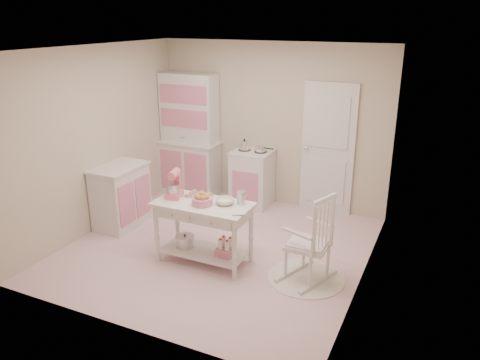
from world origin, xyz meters
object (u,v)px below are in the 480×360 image
at_px(work_table, 204,233).
at_px(rocking_chair, 308,237).
at_px(stove, 252,178).
at_px(base_cabinet, 121,196).
at_px(bread_basket, 202,201).
at_px(hutch, 189,135).
at_px(stand_mixer, 174,184).

bearing_deg(work_table, rocking_chair, 6.47).
relative_size(stove, base_cabinet, 1.00).
height_order(base_cabinet, bread_basket, base_cabinet).
bearing_deg(hutch, work_table, -55.49).
distance_m(hutch, work_table, 2.57).
bearing_deg(base_cabinet, hutch, 81.95).
relative_size(base_cabinet, bread_basket, 3.68).
relative_size(stove, rocking_chair, 0.84).
relative_size(hutch, base_cabinet, 2.26).
distance_m(work_table, bread_basket, 0.45).
bearing_deg(bread_basket, stand_mixer, 170.96).
height_order(base_cabinet, work_table, base_cabinet).
distance_m(stove, work_table, 2.01).
distance_m(hutch, rocking_chair, 3.35).
distance_m(base_cabinet, bread_basket, 1.77).
distance_m(base_cabinet, work_table, 1.70).
bearing_deg(stove, hutch, 177.61).
bearing_deg(work_table, stove, 95.97).
bearing_deg(base_cabinet, bread_basket, -16.81).
relative_size(base_cabinet, rocking_chair, 0.84).
distance_m(stand_mixer, bread_basket, 0.46).
relative_size(work_table, stand_mixer, 3.53).
relative_size(base_cabinet, stand_mixer, 2.71).
bearing_deg(stove, bread_basket, -83.62).
distance_m(stove, rocking_chair, 2.39).
relative_size(hutch, rocking_chair, 1.89).
relative_size(hutch, bread_basket, 8.32).
xyz_separation_m(base_cabinet, bread_basket, (1.66, -0.50, 0.39)).
bearing_deg(work_table, hutch, 124.51).
bearing_deg(stand_mixer, rocking_chair, -9.10).
relative_size(hutch, stand_mixer, 6.12).
bearing_deg(work_table, bread_basket, -68.20).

